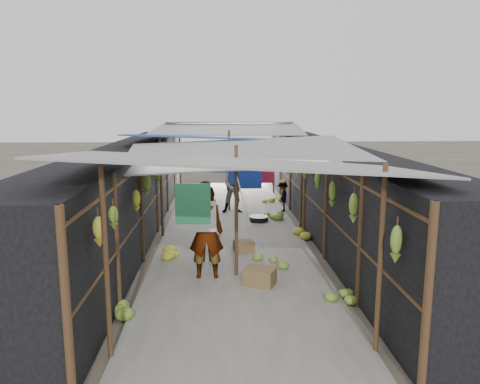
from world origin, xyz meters
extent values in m
plane|color=#6B6356|center=(0.00, 0.00, 0.00)|extent=(80.00, 80.00, 0.00)
cube|color=#9E998E|center=(0.00, 6.50, 0.01)|extent=(3.60, 16.00, 0.02)
cube|color=black|center=(-2.70, 6.50, 1.15)|extent=(1.40, 15.00, 2.30)
cube|color=black|center=(2.70, 6.50, 1.15)|extent=(1.40, 15.00, 2.30)
cube|color=#93724B|center=(0.42, 2.48, 0.17)|extent=(0.68, 0.63, 0.33)
cube|color=#93724B|center=(0.23, 4.54, 0.13)|extent=(0.51, 0.44, 0.27)
cube|color=#93724B|center=(-1.21, 12.37, 0.15)|extent=(0.51, 0.43, 0.30)
cylinder|color=black|center=(0.83, 7.43, 0.08)|extent=(0.56, 0.56, 0.17)
imported|color=silver|center=(-0.59, 2.91, 0.93)|extent=(0.69, 0.46, 1.86)
imported|color=#2047A3|center=(0.18, 8.65, 0.88)|extent=(0.89, 0.71, 1.77)
imported|color=#45403C|center=(1.70, 8.73, 0.49)|extent=(0.39, 0.65, 0.97)
cylinder|color=brown|center=(-1.80, 0.00, 1.30)|extent=(0.07, 0.07, 2.60)
cylinder|color=brown|center=(1.80, 0.00, 1.30)|extent=(0.07, 0.07, 2.60)
cylinder|color=brown|center=(0.00, 3.00, 1.30)|extent=(0.07, 0.07, 2.60)
cylinder|color=brown|center=(-1.80, 6.00, 1.30)|extent=(0.07, 0.07, 2.60)
cylinder|color=brown|center=(1.80, 6.00, 1.30)|extent=(0.07, 0.07, 2.60)
cylinder|color=brown|center=(0.00, 9.00, 1.30)|extent=(0.07, 0.07, 2.60)
cylinder|color=brown|center=(-1.80, 12.00, 1.30)|extent=(0.07, 0.07, 2.60)
cylinder|color=brown|center=(1.80, 12.00, 1.30)|extent=(0.07, 0.07, 2.60)
cube|color=#9C9C97|center=(0.00, 1.00, 2.50)|extent=(5.21, 3.19, 0.52)
cube|color=#9C9C97|center=(0.20, 4.20, 2.35)|extent=(5.23, 3.73, 0.50)
cube|color=#204296|center=(-0.10, 7.50, 2.45)|extent=(5.40, 3.60, 0.41)
cube|color=#9C9C97|center=(0.00, 10.80, 2.55)|extent=(5.37, 3.66, 0.27)
cube|color=#9C9C97|center=(0.10, 13.20, 2.65)|extent=(5.00, 1.99, 0.24)
cylinder|color=brown|center=(-2.00, 6.50, 2.05)|extent=(0.06, 15.00, 0.06)
cylinder|color=brown|center=(2.00, 6.50, 2.05)|extent=(0.06, 15.00, 0.06)
cylinder|color=gray|center=(0.00, 6.50, 2.05)|extent=(0.02, 15.00, 0.02)
cube|color=silver|center=(0.76, 8.44, 1.77)|extent=(0.60, 0.03, 0.55)
cube|color=navy|center=(-0.24, 10.68, 1.75)|extent=(0.65, 0.03, 0.60)
cube|color=#172F99|center=(0.41, 5.09, 1.72)|extent=(0.55, 0.03, 0.65)
cube|color=maroon|center=(0.77, 5.60, 1.75)|extent=(0.50, 0.03, 0.60)
cube|color=#1918A1|center=(-0.22, 7.54, 1.75)|extent=(0.70, 0.03, 0.60)
cube|color=#236941|center=(-0.78, 1.89, 1.70)|extent=(0.60, 0.03, 0.70)
ellipsoid|color=gold|center=(-1.88, 0.05, 1.73)|extent=(0.15, 0.13, 0.41)
ellipsoid|color=olive|center=(-1.88, 0.88, 1.71)|extent=(0.15, 0.12, 0.35)
ellipsoid|color=gold|center=(-1.88, 2.81, 1.58)|extent=(0.15, 0.13, 0.44)
ellipsoid|color=olive|center=(-1.88, 4.07, 1.68)|extent=(0.19, 0.17, 0.50)
ellipsoid|color=olive|center=(-1.88, 6.00, 1.63)|extent=(0.19, 0.16, 0.37)
ellipsoid|color=olive|center=(-1.88, 7.61, 1.68)|extent=(0.16, 0.14, 0.44)
ellipsoid|color=gold|center=(-1.88, 9.10, 1.79)|extent=(0.14, 0.12, 0.52)
ellipsoid|color=gold|center=(-1.88, 10.29, 1.61)|extent=(0.15, 0.13, 0.48)
ellipsoid|color=olive|center=(-1.88, 11.55, 1.60)|extent=(0.15, 0.13, 0.41)
ellipsoid|color=gold|center=(-1.88, 13.18, 1.64)|extent=(0.19, 0.16, 0.35)
ellipsoid|color=olive|center=(1.88, -0.30, 1.61)|extent=(0.15, 0.13, 0.50)
ellipsoid|color=olive|center=(1.88, 1.57, 1.67)|extent=(0.16, 0.14, 0.52)
ellipsoid|color=olive|center=(1.88, 3.03, 1.63)|extent=(0.14, 0.12, 0.55)
ellipsoid|color=olive|center=(1.88, 4.40, 1.69)|extent=(0.14, 0.12, 0.43)
ellipsoid|color=olive|center=(1.88, 5.88, 1.74)|extent=(0.18, 0.15, 0.50)
ellipsoid|color=olive|center=(1.88, 7.02, 1.65)|extent=(0.15, 0.13, 0.55)
ellipsoid|color=olive|center=(1.88, 8.64, 1.67)|extent=(0.15, 0.13, 0.35)
ellipsoid|color=gold|center=(1.88, 9.91, 1.74)|extent=(0.15, 0.13, 0.40)
ellipsoid|color=gold|center=(1.88, 11.97, 1.53)|extent=(0.15, 0.13, 0.46)
ellipsoid|color=olive|center=(1.88, 13.52, 1.84)|extent=(0.14, 0.12, 0.39)
ellipsoid|color=gold|center=(1.60, 10.45, 0.17)|extent=(0.67, 0.57, 0.34)
ellipsoid|color=olive|center=(0.77, 3.62, 0.16)|extent=(0.64, 0.54, 0.32)
ellipsoid|color=olive|center=(1.70, 1.68, 0.11)|extent=(0.45, 0.38, 0.22)
ellipsoid|color=gold|center=(-1.66, 4.10, 0.17)|extent=(0.69, 0.59, 0.35)
ellipsoid|color=gold|center=(1.70, 5.74, 0.16)|extent=(0.65, 0.55, 0.32)
ellipsoid|color=olive|center=(-1.70, 1.25, 0.14)|extent=(0.56, 0.47, 0.28)
ellipsoid|color=olive|center=(-0.61, 6.94, 0.14)|extent=(0.55, 0.47, 0.28)
ellipsoid|color=olive|center=(1.28, 7.81, 0.14)|extent=(0.57, 0.48, 0.28)
camera|label=1|loc=(-0.33, -5.84, 3.30)|focal=35.00mm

